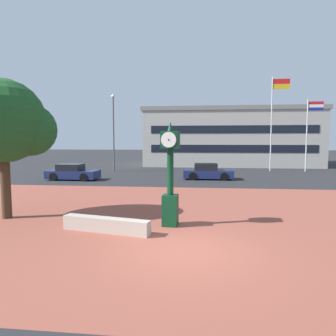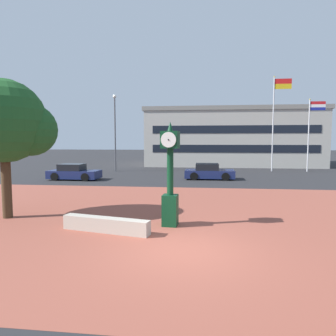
% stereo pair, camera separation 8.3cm
% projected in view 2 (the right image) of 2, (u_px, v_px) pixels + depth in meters
% --- Properties ---
extents(ground_plane, '(200.00, 200.00, 0.00)m').
position_uv_depth(ground_plane, '(182.00, 250.00, 8.76)').
color(ground_plane, '#262628').
extents(plaza_brick_paving, '(44.00, 15.78, 0.01)m').
position_uv_depth(plaza_brick_paving, '(188.00, 217.00, 12.61)').
color(plaza_brick_paving, brown).
rests_on(plaza_brick_paving, ground).
extents(planter_wall, '(3.21, 1.09, 0.50)m').
position_uv_depth(planter_wall, '(106.00, 225.00, 10.48)').
color(planter_wall, '#ADA393').
rests_on(planter_wall, ground).
extents(street_clock, '(0.67, 0.74, 3.82)m').
position_uv_depth(street_clock, '(170.00, 178.00, 11.13)').
color(street_clock, '#0C381E').
rests_on(street_clock, ground).
extents(plaza_tree, '(3.57, 3.32, 5.58)m').
position_uv_depth(plaza_tree, '(9.00, 123.00, 12.20)').
color(plaza_tree, '#42301E').
rests_on(plaza_tree, ground).
extents(car_street_near, '(4.10, 1.95, 1.28)m').
position_uv_depth(car_street_near, '(74.00, 173.00, 24.67)').
color(car_street_near, navy).
rests_on(car_street_near, ground).
extents(car_street_mid, '(4.01, 1.96, 1.28)m').
position_uv_depth(car_street_mid, '(209.00, 172.00, 25.00)').
color(car_street_mid, navy).
rests_on(car_street_mid, ground).
extents(flagpole_primary, '(1.78, 0.14, 9.67)m').
position_uv_depth(flagpole_primary, '(275.00, 115.00, 31.08)').
color(flagpole_primary, silver).
rests_on(flagpole_primary, ground).
extents(flagpole_secondary, '(1.59, 0.14, 7.37)m').
position_uv_depth(flagpole_secondary, '(311.00, 129.00, 30.81)').
color(flagpole_secondary, silver).
rests_on(flagpole_secondary, ground).
extents(civic_building, '(21.64, 11.86, 7.21)m').
position_uv_depth(civic_building, '(230.00, 137.00, 40.87)').
color(civic_building, '#B2ADA3').
rests_on(civic_building, ground).
extents(street_lamp_post, '(0.36, 0.36, 7.82)m').
position_uv_depth(street_lamp_post, '(115.00, 126.00, 31.18)').
color(street_lamp_post, '#4C4C51').
rests_on(street_lamp_post, ground).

